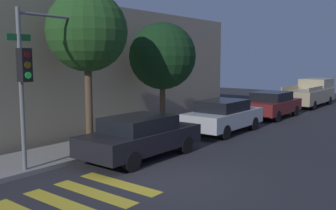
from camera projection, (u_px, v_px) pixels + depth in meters
ground_plane at (166, 181)px, 9.94m from camera, size 60.00×60.00×0.00m
sidewalk at (65, 153)px, 12.58m from camera, size 26.00×2.29×0.14m
crosswalk at (64, 204)px, 8.33m from camera, size 3.89×2.60×0.00m
traffic_light_pole at (38, 59)px, 10.43m from camera, size 2.52×0.56×4.59m
sedan_near_corner at (141, 136)px, 12.17m from camera, size 4.31×1.87×1.38m
sedan_middle at (223, 116)px, 16.41m from camera, size 4.23×1.84×1.44m
sedan_far_end at (272, 104)px, 20.64m from camera, size 4.30×1.86×1.44m
pickup_truck at (311, 93)px, 25.92m from camera, size 5.77×1.95×1.83m
tree_near_corner at (87, 32)px, 12.53m from camera, size 2.72×2.72×5.51m
tree_midblock at (163, 56)px, 15.79m from camera, size 2.83×2.83×4.76m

